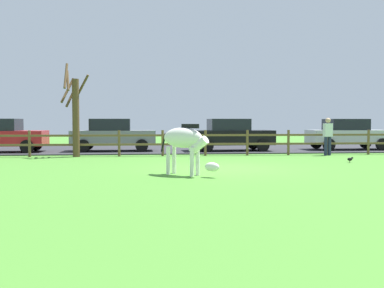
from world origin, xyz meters
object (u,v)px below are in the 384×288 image
(parked_car_black, at_px, (231,134))
(parked_car_grey, at_px, (113,135))
(zebra, at_px, (185,142))
(visitor_near_fence, at_px, (328,135))
(crow_on_grass, at_px, (350,159))
(bare_tree, at_px, (75,112))
(parked_car_red, at_px, (1,135))
(parked_car_silver, at_px, (347,134))

(parked_car_black, distance_m, parked_car_grey, 5.74)
(zebra, relative_size, visitor_near_fence, 0.97)
(crow_on_grass, distance_m, visitor_near_fence, 3.38)
(bare_tree, xyz_separation_m, parked_car_black, (7.05, 2.44, -1.03))
(zebra, height_order, crow_on_grass, zebra)
(parked_car_red, bearing_deg, crow_on_grass, -23.02)
(parked_car_black, bearing_deg, parked_car_silver, 2.35)
(bare_tree, height_order, parked_car_grey, bare_tree)
(parked_car_red, distance_m, parked_car_black, 10.90)
(parked_car_silver, height_order, parked_car_grey, same)
(bare_tree, distance_m, parked_car_red, 4.70)
(parked_car_grey, height_order, visitor_near_fence, visitor_near_fence)
(zebra, relative_size, parked_car_black, 0.39)
(bare_tree, bearing_deg, visitor_near_fence, -1.51)
(parked_car_black, height_order, visitor_near_fence, visitor_near_fence)
(bare_tree, xyz_separation_m, parked_car_grey, (1.32, 2.76, -1.03))
(parked_car_red, bearing_deg, parked_car_silver, 0.70)
(bare_tree, height_order, visitor_near_fence, bare_tree)
(bare_tree, distance_m, parked_car_black, 7.53)
(zebra, xyz_separation_m, parked_car_silver, (9.05, 9.27, -0.08))
(crow_on_grass, xyz_separation_m, parked_car_black, (-3.25, 5.97, 0.72))
(crow_on_grass, height_order, parked_car_silver, parked_car_silver)
(crow_on_grass, bearing_deg, parked_car_silver, 65.41)
(zebra, xyz_separation_m, parked_car_grey, (-2.78, 9.34, -0.08))
(bare_tree, relative_size, parked_car_black, 0.97)
(parked_car_silver, relative_size, visitor_near_fence, 2.46)
(bare_tree, height_order, parked_car_red, bare_tree)
(parked_car_black, relative_size, parked_car_grey, 1.01)
(parked_car_red, bearing_deg, bare_tree, -32.83)
(bare_tree, height_order, crow_on_grass, bare_tree)
(crow_on_grass, bearing_deg, parked_car_black, 118.56)
(parked_car_red, bearing_deg, parked_car_grey, 3.03)
(bare_tree, bearing_deg, parked_car_silver, 11.58)
(bare_tree, distance_m, crow_on_grass, 11.03)
(crow_on_grass, relative_size, parked_car_red, 0.05)
(zebra, distance_m, parked_car_black, 9.49)
(parked_car_silver, relative_size, parked_car_grey, 1.00)
(crow_on_grass, xyz_separation_m, parked_car_red, (-14.16, 6.01, 0.72))
(bare_tree, bearing_deg, zebra, -58.07)
(parked_car_black, height_order, parked_car_grey, same)
(parked_car_grey, bearing_deg, crow_on_grass, -34.98)
(parked_car_grey, distance_m, visitor_near_fence, 10.00)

